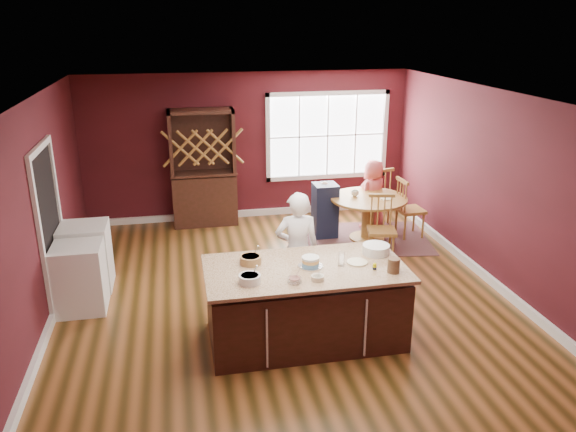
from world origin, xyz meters
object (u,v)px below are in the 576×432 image
object	(u,v)px
layer_cake	(310,262)
high_chair	(325,209)
chair_north	(376,194)
washer	(80,278)
chair_south	(382,228)
dining_table	(368,209)
toddler	(320,191)
hutch	(203,168)
seated_woman	(373,195)
kitchen_island	(305,305)
dryer	(86,257)
baker	(297,250)
chair_east	(411,207)

from	to	relation	value
layer_cake	high_chair	xyz separation A→B (m)	(1.03, 3.15, -0.49)
chair_north	washer	distance (m)	5.43
layer_cake	chair_south	distance (m)	2.66
dining_table	chair_north	bearing A→B (deg)	61.35
dining_table	washer	size ratio (longest dim) A/B	1.45
toddler	chair_north	bearing A→B (deg)	20.12
high_chair	hutch	distance (m)	2.32
seated_woman	chair_south	bearing A→B (deg)	43.96
kitchen_island	seated_woman	size ratio (longest dim) A/B	1.82
layer_cake	dryer	xyz separation A→B (m)	(-2.74, 1.89, -0.51)
seated_woman	high_chair	distance (m)	0.97
baker	chair_south	world-z (taller)	baker
high_chair	dryer	distance (m)	3.97
layer_cake	hutch	size ratio (longest dim) A/B	0.13
dining_table	washer	bearing A→B (deg)	-160.11
seated_woman	toddler	world-z (taller)	seated_woman
layer_cake	washer	world-z (taller)	layer_cake
kitchen_island	toddler	size ratio (longest dim) A/B	8.82
seated_woman	dryer	world-z (taller)	seated_woman
dining_table	dryer	distance (m)	4.55
dining_table	chair_east	world-z (taller)	chair_east
seated_woman	baker	bearing A→B (deg)	20.37
layer_cake	toddler	world-z (taller)	layer_cake
high_chair	toddler	xyz separation A→B (m)	(-0.07, 0.06, 0.32)
kitchen_island	layer_cake	world-z (taller)	layer_cake
chair_north	seated_woman	distance (m)	0.34
chair_east	high_chair	xyz separation A→B (m)	(-1.44, 0.31, -0.04)
toddler	washer	xyz separation A→B (m)	(-3.70, -1.96, -0.36)
chair_south	high_chair	xyz separation A→B (m)	(-0.62, 1.12, -0.02)
chair_north	toddler	distance (m)	1.28
baker	chair_east	bearing A→B (deg)	-134.51
chair_east	dryer	distance (m)	5.29
chair_east	hutch	xyz separation A→B (m)	(-3.43, 1.35, 0.52)
dining_table	high_chair	world-z (taller)	high_chair
layer_cake	chair_north	distance (m)	4.25
kitchen_island	chair_north	distance (m)	4.26
chair_south	hutch	bearing A→B (deg)	153.66
kitchen_island	dryer	bearing A→B (deg)	144.61
chair_east	washer	size ratio (longest dim) A/B	1.19
layer_cake	chair_east	size ratio (longest dim) A/B	0.27
kitchen_island	chair_south	bearing A→B (deg)	50.14
toddler	dryer	world-z (taller)	toddler
hutch	washer	distance (m)	3.49
baker	toddler	xyz separation A→B (m)	(0.94, 2.41, 0.03)
washer	kitchen_island	bearing A→B (deg)	-25.24
chair_east	chair_south	distance (m)	1.15
dining_table	baker	size ratio (longest dim) A/B	0.83
dryer	chair_north	bearing A→B (deg)	19.75
dining_table	toddler	world-z (taller)	toddler
seated_woman	hutch	size ratio (longest dim) A/B	0.60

